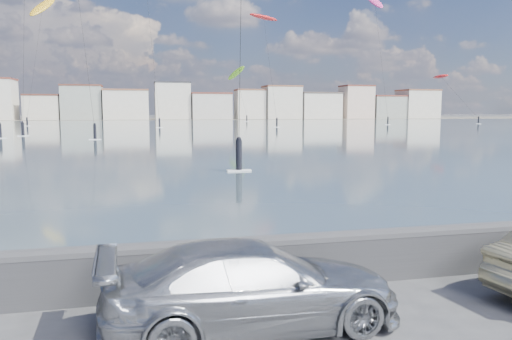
# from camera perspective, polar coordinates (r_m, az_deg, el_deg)

# --- Properties ---
(bay_water) EXTENTS (500.00, 177.00, 0.00)m
(bay_water) POSITION_cam_1_polar(r_m,az_deg,el_deg) (98.05, -12.32, 4.67)
(bay_water) COLOR #324A54
(bay_water) RESTS_ON ground
(far_shore_strip) EXTENTS (500.00, 60.00, 0.00)m
(far_shore_strip) POSITION_cam_1_polar(r_m,az_deg,el_deg) (206.51, -12.80, 5.73)
(far_shore_strip) COLOR #4C473D
(far_shore_strip) RESTS_ON ground
(seawall) EXTENTS (400.00, 0.36, 1.08)m
(seawall) POSITION_cam_1_polar(r_m,az_deg,el_deg) (9.74, -4.06, -10.57)
(seawall) COLOR #28282B
(seawall) RESTS_ON ground
(far_buildings) EXTENTS (240.79, 13.26, 14.60)m
(far_buildings) POSITION_cam_1_polar(r_m,az_deg,el_deg) (192.51, -12.42, 7.46)
(far_buildings) COLOR gray
(far_buildings) RESTS_ON ground
(car_silver) EXTENTS (4.89, 2.14, 1.40)m
(car_silver) POSITION_cam_1_polar(r_m,az_deg,el_deg) (8.21, -0.37, -13.05)
(car_silver) COLOR #A6A8AC
(car_silver) RESTS_ON ground
(kitesurfer_4) EXTENTS (6.03, 17.64, 18.20)m
(kitesurfer_4) POSITION_cam_1_polar(r_m,az_deg,el_deg) (165.88, -2.26, 10.93)
(kitesurfer_4) COLOR #8CD826
(kitesurfer_4) RESTS_ON ground
(kitesurfer_5) EXTENTS (3.24, 15.38, 33.41)m
(kitesurfer_5) POSITION_cam_1_polar(r_m,az_deg,el_deg) (136.20, 13.46, 18.01)
(kitesurfer_5) COLOR #E5338C
(kitesurfer_5) RESTS_ON ground
(kitesurfer_8) EXTENTS (8.45, 14.47, 24.56)m
(kitesurfer_8) POSITION_cam_1_polar(r_m,az_deg,el_deg) (114.67, 0.90, 16.87)
(kitesurfer_8) COLOR red
(kitesurfer_8) RESTS_ON ground
(kitesurfer_14) EXTENTS (6.86, 16.41, 13.23)m
(kitesurfer_14) POSITION_cam_1_polar(r_m,az_deg,el_deg) (146.35, 20.40, 9.93)
(kitesurfer_14) COLOR red
(kitesurfer_14) RESTS_ON ground
(kitesurfer_15) EXTENTS (7.03, 12.79, 30.56)m
(kitesurfer_15) POSITION_cam_1_polar(r_m,az_deg,el_deg) (130.16, -23.22, 16.66)
(kitesurfer_15) COLOR #BF8C19
(kitesurfer_15) RESTS_ON ground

